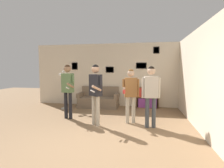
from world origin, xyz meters
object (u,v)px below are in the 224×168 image
bookshelf (147,98)px  person_player_foreground_left (68,85)px  floor_lamp (64,80)px  couch (99,100)px  person_watcher_holding_cup (131,90)px  person_player_foreground_center (96,88)px  person_spectator_near_bookshelf (151,90)px

bookshelf → person_player_foreground_left: (-2.55, -2.07, 0.65)m
bookshelf → floor_lamp: 3.47m
couch → bookshelf: bearing=5.6°
person_player_foreground_left → person_watcher_holding_cup: (2.03, -0.11, -0.10)m
person_player_foreground_center → floor_lamp: bearing=135.6°
person_player_foreground_left → person_player_foreground_center: 1.17m
bookshelf → floor_lamp: size_ratio=0.55×
person_spectator_near_bookshelf → couch: bearing=132.4°
person_watcher_holding_cup → floor_lamp: bearing=153.4°
couch → person_player_foreground_left: bearing=-105.7°
person_watcher_holding_cup → bookshelf: bearing=76.4°
person_spectator_near_bookshelf → person_watcher_holding_cup: bearing=153.0°
person_player_foreground_left → person_watcher_holding_cup: 2.03m
bookshelf → person_player_foreground_left: bearing=-141.0°
person_watcher_holding_cup → person_player_foreground_center: bearing=-158.3°
couch → person_player_foreground_center: (0.54, -2.36, 0.79)m
bookshelf → person_player_foreground_center: (-1.49, -2.56, 0.65)m
person_player_foreground_center → person_watcher_holding_cup: bearing=21.7°
couch → person_watcher_holding_cup: 2.58m
floor_lamp → person_player_foreground_center: (1.81, -1.77, -0.11)m
couch → person_player_foreground_center: 2.55m
person_watcher_holding_cup → person_spectator_near_bookshelf: person_spectator_near_bookshelf is taller
person_player_foreground_left → bookshelf: bearing=39.0°
bookshelf → person_player_foreground_center: bearing=-120.1°
couch → person_player_foreground_left: size_ratio=0.97×
person_player_foreground_left → floor_lamp: bearing=120.1°
person_watcher_holding_cup → person_spectator_near_bookshelf: (0.57, -0.29, 0.05)m
person_player_foreground_left → person_player_foreground_center: bearing=-24.8°
person_player_foreground_left → person_spectator_near_bookshelf: size_ratio=1.04×
person_player_foreground_left → person_spectator_near_bookshelf: person_player_foreground_left is taller
floor_lamp → person_player_foreground_center: size_ratio=0.95×
bookshelf → person_watcher_holding_cup: (-0.53, -2.18, 0.55)m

